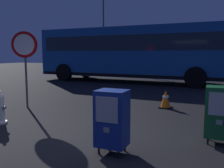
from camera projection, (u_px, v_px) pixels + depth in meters
ground_plane at (73, 136)px, 4.76m from camera, size 60.00×60.00×0.00m
fire_hydrant at (0, 108)px, 5.60m from camera, size 0.33×0.32×0.75m
newspaper_box_primary at (112, 118)px, 3.91m from camera, size 0.48×0.42×1.02m
newspaper_box_secondary at (220, 112)px, 4.32m from camera, size 0.48×0.42×1.02m
stop_sign at (25, 53)px, 7.13m from camera, size 0.71×0.31×2.23m
traffic_cone at (166, 99)px, 7.23m from camera, size 0.36×0.36×0.53m
bus_near at (131, 52)px, 13.83m from camera, size 10.57×3.02×3.00m
street_light_near_right at (103, 28)px, 21.89m from camera, size 0.32×0.32×6.63m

